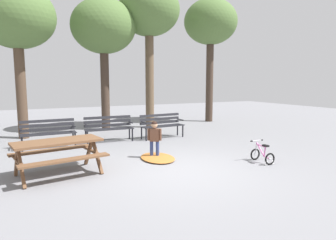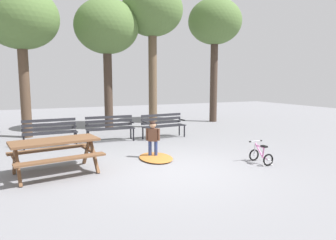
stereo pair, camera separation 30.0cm
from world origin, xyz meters
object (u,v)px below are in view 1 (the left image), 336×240
object	(u,v)px
picnic_table	(58,148)
park_bench_left	(109,127)
child_standing	(154,137)
kids_bicycle	(262,155)
park_bench_far_left	(48,131)
park_bench_right	(162,124)

from	to	relation	value
picnic_table	park_bench_left	distance (m)	3.69
child_standing	kids_bicycle	xyz separation A→B (m)	(2.24, -1.62, -0.38)
park_bench_left	kids_bicycle	bearing A→B (deg)	-57.72
park_bench_far_left	park_bench_right	distance (m)	3.80
park_bench_right	kids_bicycle	world-z (taller)	park_bench_right
kids_bicycle	park_bench_far_left	bearing A→B (deg)	137.35
park_bench_left	kids_bicycle	size ratio (longest dim) A/B	2.86
child_standing	park_bench_right	bearing A→B (deg)	61.03
picnic_table	kids_bicycle	bearing A→B (deg)	-14.41
park_bench_far_left	park_bench_left	bearing A→B (deg)	1.58
picnic_table	park_bench_far_left	size ratio (longest dim) A/B	1.24
picnic_table	kids_bicycle	world-z (taller)	picnic_table
park_bench_right	kids_bicycle	distance (m)	4.24
park_bench_left	park_bench_right	bearing A→B (deg)	-5.51
park_bench_far_left	park_bench_left	size ratio (longest dim) A/B	0.99
picnic_table	park_bench_far_left	xyz separation A→B (m)	(0.06, 3.07, -0.08)
park_bench_right	child_standing	bearing A→B (deg)	-118.97
picnic_table	park_bench_right	bearing A→B (deg)	37.29
child_standing	kids_bicycle	world-z (taller)	child_standing
park_bench_right	park_bench_far_left	bearing A→B (deg)	178.05
park_bench_left	park_bench_far_left	bearing A→B (deg)	-178.42
picnic_table	park_bench_left	size ratio (longest dim) A/B	1.23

